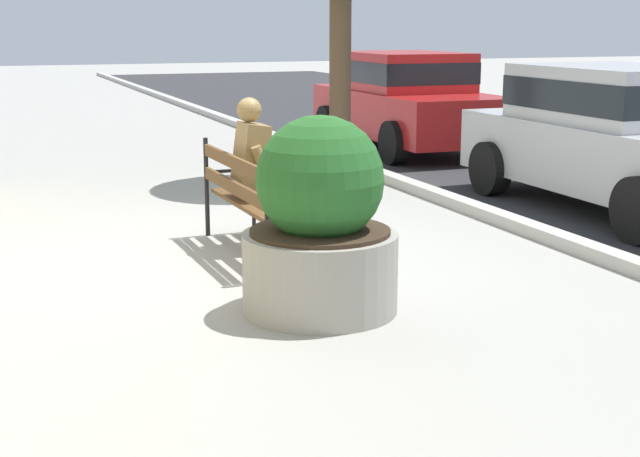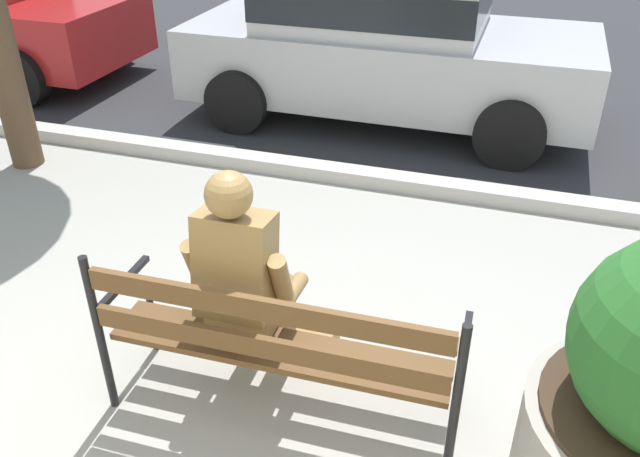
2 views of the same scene
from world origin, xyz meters
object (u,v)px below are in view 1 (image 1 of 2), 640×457
object	(u,v)px
parked_car_silver	(622,134)
bronze_statue_seated	(267,176)
parked_car_red	(406,98)
park_bench	(252,195)
concrete_planter	(320,225)

from	to	relation	value
parked_car_silver	bronze_statue_seated	bearing A→B (deg)	-86.39
parked_car_silver	parked_car_red	bearing A→B (deg)	180.00
park_bench	parked_car_silver	bearing A→B (deg)	96.16
bronze_statue_seated	parked_car_silver	size ratio (longest dim) A/B	0.33
concrete_planter	parked_car_red	world-z (taller)	parked_car_red
parked_car_red	parked_car_silver	world-z (taller)	same
park_bench	concrete_planter	size ratio (longest dim) A/B	1.30
bronze_statue_seated	parked_car_silver	xyz separation A→B (m)	(-0.26, 4.12, 0.17)
park_bench	bronze_statue_seated	bearing A→B (deg)	134.29
park_bench	parked_car_silver	world-z (taller)	parked_car_silver
bronze_statue_seated	parked_car_red	size ratio (longest dim) A/B	0.33
concrete_planter	parked_car_red	xyz separation A→B (m)	(-7.41, 4.35, 0.22)
concrete_planter	parked_car_silver	size ratio (longest dim) A/B	0.34
park_bench	parked_car_silver	size ratio (longest dim) A/B	0.44
park_bench	concrete_planter	world-z (taller)	concrete_planter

